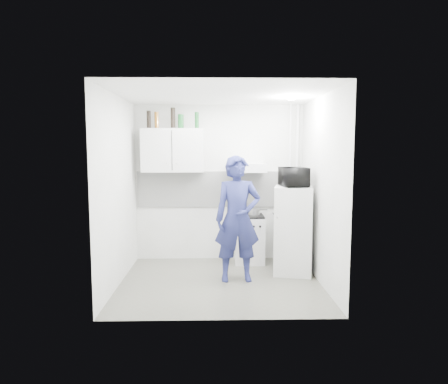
{
  "coord_description": "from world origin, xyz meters",
  "views": [
    {
      "loc": [
        -0.07,
        -5.45,
        1.87
      ],
      "look_at": [
        0.06,
        0.3,
        1.25
      ],
      "focal_mm": 32.0,
      "sensor_mm": 36.0,
      "label": 1
    }
  ],
  "objects": [
    {
      "name": "fridge",
      "position": [
        1.1,
        0.41,
        0.66
      ],
      "size": [
        0.64,
        0.64,
        1.32
      ],
      "primitive_type": "cube",
      "rotation": [
        0.0,
        0.0,
        -0.2
      ],
      "color": "silver",
      "rests_on": "floor"
    },
    {
      "name": "stove",
      "position": [
        0.49,
        1.0,
        0.38
      ],
      "size": [
        0.48,
        0.48,
        0.76
      ],
      "primitive_type": "cube",
      "color": "silver",
      "rests_on": "floor"
    },
    {
      "name": "pipe_a",
      "position": [
        1.3,
        1.17,
        1.3
      ],
      "size": [
        0.05,
        0.05,
        2.6
      ],
      "primitive_type": "cylinder",
      "color": "silver",
      "rests_on": "floor"
    },
    {
      "name": "wall_left",
      "position": [
        -1.4,
        0.0,
        1.3
      ],
      "size": [
        0.0,
        2.6,
        2.6
      ],
      "primitive_type": "plane",
      "rotation": [
        1.57,
        0.0,
        1.57
      ],
      "color": "white",
      "rests_on": "floor"
    },
    {
      "name": "ceiling_spot_fixture",
      "position": [
        1.0,
        0.2,
        2.57
      ],
      "size": [
        0.1,
        0.1,
        0.02
      ],
      "primitive_type": "cylinder",
      "color": "white",
      "rests_on": "ceiling"
    },
    {
      "name": "microwave",
      "position": [
        1.1,
        0.41,
        1.46
      ],
      "size": [
        0.55,
        0.4,
        0.28
      ],
      "primitive_type": "imported",
      "rotation": [
        0.0,
        0.0,
        1.68
      ],
      "color": "black",
      "rests_on": "fridge"
    },
    {
      "name": "saucepan",
      "position": [
        0.57,
        1.04,
        0.84
      ],
      "size": [
        0.18,
        0.18,
        0.1
      ],
      "primitive_type": "cylinder",
      "color": "silver",
      "rests_on": "stove_top"
    },
    {
      "name": "backsplash",
      "position": [
        0.0,
        1.24,
        1.2
      ],
      "size": [
        2.74,
        0.03,
        0.6
      ],
      "primitive_type": "cube",
      "color": "white",
      "rests_on": "wall_back"
    },
    {
      "name": "wall_right",
      "position": [
        1.4,
        0.0,
        1.3
      ],
      "size": [
        0.0,
        2.6,
        2.6
      ],
      "primitive_type": "plane",
      "rotation": [
        1.57,
        0.0,
        -1.57
      ],
      "color": "white",
      "rests_on": "floor"
    },
    {
      "name": "range_hood",
      "position": [
        0.45,
        1.0,
        1.57
      ],
      "size": [
        0.6,
        0.5,
        0.14
      ],
      "primitive_type": "cube",
      "color": "silver",
      "rests_on": "wall_back"
    },
    {
      "name": "upper_cabinet",
      "position": [
        -0.75,
        1.07,
        1.85
      ],
      "size": [
        1.0,
        0.35,
        0.7
      ],
      "primitive_type": "cube",
      "color": "silver",
      "rests_on": "wall_back"
    },
    {
      "name": "canister_a",
      "position": [
        -0.62,
        1.07,
        2.31
      ],
      "size": [
        0.09,
        0.09,
        0.23
      ],
      "primitive_type": "cylinder",
      "color": "#144C1E",
      "rests_on": "upper_cabinet"
    },
    {
      "name": "wall_back",
      "position": [
        0.0,
        1.25,
        1.3
      ],
      "size": [
        2.8,
        0.0,
        2.8
      ],
      "primitive_type": "plane",
      "rotation": [
        1.57,
        0.0,
        0.0
      ],
      "color": "white",
      "rests_on": "floor"
    },
    {
      "name": "ceiling",
      "position": [
        0.0,
        0.0,
        2.6
      ],
      "size": [
        2.8,
        2.8,
        0.0
      ],
      "primitive_type": "plane",
      "color": "white",
      "rests_on": "wall_back"
    },
    {
      "name": "stove_top",
      "position": [
        0.49,
        1.0,
        0.78
      ],
      "size": [
        0.46,
        0.46,
        0.03
      ],
      "primitive_type": "cube",
      "color": "black",
      "rests_on": "stove"
    },
    {
      "name": "bottle_d",
      "position": [
        -0.74,
        1.07,
        2.37
      ],
      "size": [
        0.08,
        0.08,
        0.33
      ],
      "primitive_type": "cylinder",
      "color": "black",
      "rests_on": "upper_cabinet"
    },
    {
      "name": "bottle_b",
      "position": [
        -1.01,
        1.07,
        2.33
      ],
      "size": [
        0.07,
        0.07,
        0.27
      ],
      "primitive_type": "cylinder",
      "color": "brown",
      "rests_on": "upper_cabinet"
    },
    {
      "name": "floor",
      "position": [
        0.0,
        0.0,
        0.0
      ],
      "size": [
        2.8,
        2.8,
        0.0
      ],
      "primitive_type": "plane",
      "color": "#56564B",
      "rests_on": "ground"
    },
    {
      "name": "bottle_a",
      "position": [
        -1.13,
        1.07,
        2.34
      ],
      "size": [
        0.07,
        0.07,
        0.28
      ],
      "primitive_type": "cylinder",
      "color": "black",
      "rests_on": "upper_cabinet"
    },
    {
      "name": "pipe_b",
      "position": [
        1.18,
        1.17,
        1.3
      ],
      "size": [
        0.04,
        0.04,
        2.6
      ],
      "primitive_type": "cylinder",
      "color": "silver",
      "rests_on": "floor"
    },
    {
      "name": "person",
      "position": [
        0.25,
        0.1,
        0.89
      ],
      "size": [
        0.68,
        0.47,
        1.78
      ],
      "primitive_type": "imported",
      "rotation": [
        0.0,
        0.0,
        0.08
      ],
      "color": "navy",
      "rests_on": "floor"
    },
    {
      "name": "bottle_e",
      "position": [
        -0.36,
        1.07,
        2.33
      ],
      "size": [
        0.07,
        0.07,
        0.26
      ],
      "primitive_type": "cylinder",
      "color": "#144C1E",
      "rests_on": "upper_cabinet"
    }
  ]
}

